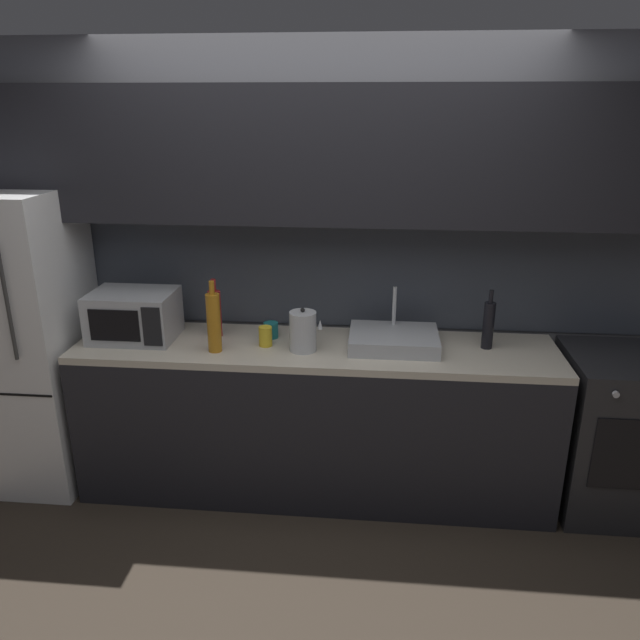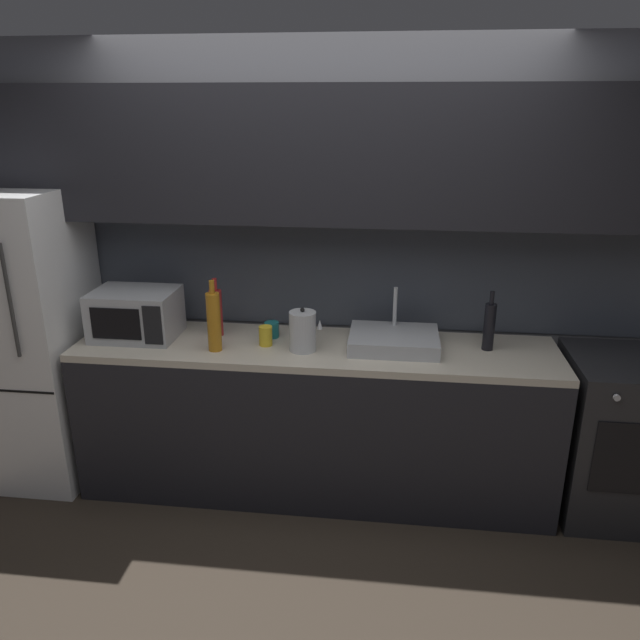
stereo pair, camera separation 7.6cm
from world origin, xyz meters
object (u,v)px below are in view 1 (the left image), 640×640
refrigerator (21,341)px  wine_bottle_amber (214,322)px  wine_bottle_dark (488,324)px  kettle (303,331)px  mug_teal (271,330)px  oven_range (616,433)px  wine_bottle_red (215,313)px  microwave (134,315)px  mug_yellow (265,336)px

refrigerator → wine_bottle_amber: bearing=-6.2°
wine_bottle_amber → wine_bottle_dark: 1.47m
refrigerator → kettle: bearing=-2.5°
kettle → mug_teal: kettle is taller
oven_range → mug_teal: 1.98m
wine_bottle_dark → mug_teal: 1.19m
wine_bottle_amber → wine_bottle_red: bearing=103.4°
refrigerator → microwave: 0.70m
refrigerator → oven_range: size_ratio=1.92×
kettle → mug_teal: 0.27m
kettle → mug_teal: (-0.20, 0.17, -0.06)m
microwave → mug_yellow: bearing=-3.3°
microwave → wine_bottle_amber: bearing=-16.3°
wine_bottle_amber → kettle: bearing=6.7°
refrigerator → microwave: refrigerator is taller
wine_bottle_amber → mug_yellow: (0.26, 0.10, -0.11)m
refrigerator → wine_bottle_red: refrigerator is taller
wine_bottle_amber → mug_teal: bearing=40.7°
refrigerator → kettle: 1.65m
mug_teal → wine_bottle_dark: bearing=-1.9°
wine_bottle_red → mug_yellow: bearing=-21.5°
oven_range → microwave: (-2.68, 0.02, 0.58)m
wine_bottle_dark → wine_bottle_red: 1.51m
kettle → mug_teal: bearing=140.1°
wine_bottle_amber → mug_teal: 0.37m
oven_range → wine_bottle_amber: bearing=-176.7°
kettle → mug_yellow: kettle is taller
refrigerator → wine_bottle_red: 1.14m
wine_bottle_dark → mug_teal: bearing=178.1°
wine_bottle_red → mug_yellow: size_ratio=3.07×
mug_yellow → mug_teal: 0.13m
oven_range → wine_bottle_red: bearing=177.5°
oven_range → wine_bottle_amber: wine_bottle_amber is taller
wine_bottle_dark → oven_range: bearing=-4.8°
oven_range → wine_bottle_red: wine_bottle_red is taller
refrigerator → wine_bottle_red: size_ratio=5.14×
refrigerator → mug_teal: 1.45m
refrigerator → oven_range: 3.38m
microwave → wine_bottle_red: (0.44, 0.08, 0.00)m
microwave → mug_yellow: size_ratio=4.21×
mug_yellow → microwave: bearing=176.7°
oven_range → mug_yellow: (-1.93, -0.02, 0.50)m
microwave → mug_teal: 0.77m
refrigerator → mug_teal: (1.44, 0.10, 0.08)m
mug_yellow → oven_range: bearing=0.7°
kettle → wine_bottle_amber: bearing=-173.3°
refrigerator → wine_bottle_dark: bearing=1.3°
wine_bottle_amber → mug_yellow: size_ratio=3.55×
oven_range → kettle: 1.81m
microwave → mug_teal: bearing=6.1°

